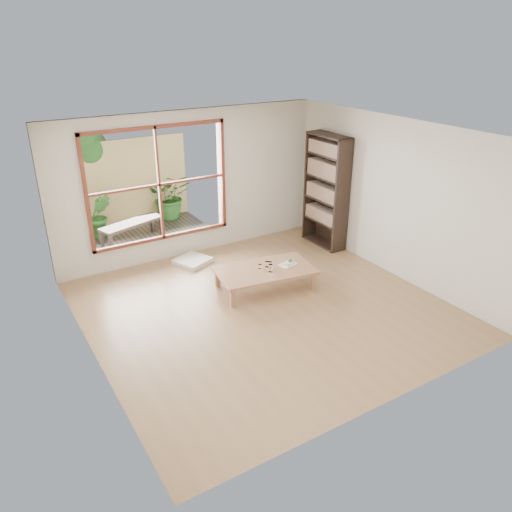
{
  "coord_description": "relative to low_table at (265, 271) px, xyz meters",
  "views": [
    {
      "loc": [
        -3.5,
        -5.49,
        3.83
      ],
      "look_at": [
        0.25,
        0.63,
        0.55
      ],
      "focal_mm": 35.0,
      "sensor_mm": 36.0,
      "label": 1
    }
  ],
  "objects": [
    {
      "name": "shrub_left",
      "position": [
        -1.65,
        3.52,
        0.18
      ],
      "size": [
        0.55,
        0.47,
        0.89
      ],
      "primitive_type": "imported",
      "rotation": [
        0.0,
        0.0,
        -0.15
      ],
      "color": "#2D5F23",
      "rests_on": "deck"
    },
    {
      "name": "bookshelf",
      "position": [
        1.95,
        0.95,
        0.76
      ],
      "size": [
        0.34,
        0.95,
        2.11
      ],
      "primitive_type": "cube",
      "color": "black",
      "rests_on": "ground"
    },
    {
      "name": "floor_cushion",
      "position": [
        -0.6,
        1.48,
        -0.26
      ],
      "size": [
        0.7,
        0.7,
        0.08
      ],
      "primitive_type": "cube",
      "rotation": [
        0.0,
        0.0,
        0.39
      ],
      "color": "white",
      "rests_on": "ground"
    },
    {
      "name": "glass_small",
      "position": [
        -0.06,
        0.06,
        0.08
      ],
      "size": [
        0.06,
        0.06,
        0.07
      ],
      "primitive_type": "cylinder",
      "color": "silver",
      "rests_on": "low_table"
    },
    {
      "name": "glass_short",
      "position": [
        0.08,
        0.06,
        0.08
      ],
      "size": [
        0.07,
        0.07,
        0.09
      ],
      "primitive_type": "cylinder",
      "color": "silver",
      "rests_on": "low_table"
    },
    {
      "name": "glass_mid",
      "position": [
        0.11,
        0.02,
        0.09
      ],
      "size": [
        0.07,
        0.07,
        0.09
      ],
      "primitive_type": "cylinder",
      "color": "silver",
      "rests_on": "low_table"
    },
    {
      "name": "shrub_right",
      "position": [
        -0.02,
        3.82,
        0.23
      ],
      "size": [
        1.1,
        1.02,
        1.0
      ],
      "primitive_type": "imported",
      "rotation": [
        0.0,
        0.0,
        -0.33
      ],
      "color": "#2D5F23",
      "rests_on": "deck"
    },
    {
      "name": "food_tray",
      "position": [
        0.41,
        -0.06,
        0.06
      ],
      "size": [
        0.3,
        0.24,
        0.09
      ],
      "rotation": [
        0.0,
        0.0,
        0.18
      ],
      "color": "white",
      "rests_on": "low_table"
    },
    {
      "name": "deck",
      "position": [
        -0.96,
        3.04,
        -0.29
      ],
      "size": [
        2.8,
        2.0,
        0.05
      ],
      "primitive_type": "cube",
      "color": "#3B332B",
      "rests_on": "ground"
    },
    {
      "name": "glass_tall",
      "position": [
        0.03,
        -0.12,
        0.1
      ],
      "size": [
        0.07,
        0.07,
        0.12
      ],
      "primitive_type": "cylinder",
      "color": "silver",
      "rests_on": "low_table"
    },
    {
      "name": "ground",
      "position": [
        -0.36,
        -0.52,
        -0.29
      ],
      "size": [
        5.0,
        5.0,
        0.0
      ],
      "primitive_type": "plane",
      "color": "#916A48",
      "rests_on": "ground"
    },
    {
      "name": "low_table",
      "position": [
        0.0,
        0.0,
        0.0
      ],
      "size": [
        1.64,
        1.08,
        0.33
      ],
      "rotation": [
        0.0,
        0.0,
        -0.15
      ],
      "color": "#AD7953",
      "rests_on": "ground"
    },
    {
      "name": "garden_tree",
      "position": [
        -1.63,
        4.34,
        1.33
      ],
      "size": [
        1.04,
        0.85,
        2.22
      ],
      "color": "#4C3D2D",
      "rests_on": "ground"
    },
    {
      "name": "garden_bench",
      "position": [
        -1.2,
        2.93,
        0.07
      ],
      "size": [
        1.32,
        0.74,
        0.4
      ],
      "rotation": [
        0.0,
        0.0,
        0.31
      ],
      "color": "black",
      "rests_on": "deck"
    },
    {
      "name": "bamboo_fence",
      "position": [
        -0.96,
        4.04,
        0.61
      ],
      "size": [
        2.8,
        0.06,
        1.8
      ],
      "primitive_type": "cube",
      "color": "tan",
      "rests_on": "ground"
    }
  ]
}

